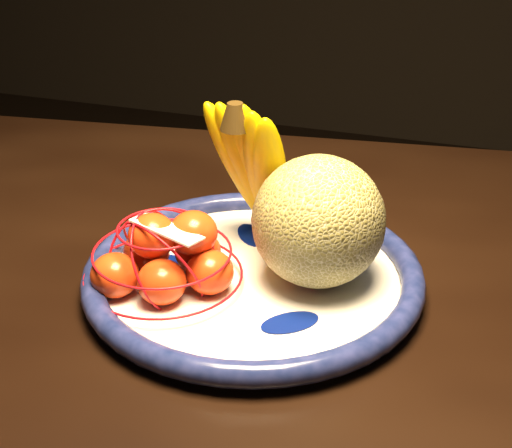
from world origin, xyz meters
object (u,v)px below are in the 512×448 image
(dining_table, at_px, (299,350))
(cantaloupe, at_px, (318,221))
(banana_bunch, at_px, (256,164))
(mandarin_bag, at_px, (167,258))
(fruit_bowl, at_px, (253,276))

(dining_table, height_order, cantaloupe, cantaloupe)
(banana_bunch, xyz_separation_m, mandarin_bag, (-0.06, -0.11, -0.06))
(dining_table, height_order, mandarin_bag, mandarin_bag)
(cantaloupe, height_order, banana_bunch, banana_bunch)
(mandarin_bag, bearing_deg, fruit_bowl, 26.98)
(fruit_bowl, relative_size, banana_bunch, 1.91)
(dining_table, distance_m, mandarin_bag, 0.18)
(dining_table, distance_m, banana_bunch, 0.20)
(dining_table, bearing_deg, cantaloupe, 24.51)
(dining_table, xyz_separation_m, fruit_bowl, (-0.05, -0.01, 0.09))
(fruit_bowl, distance_m, banana_bunch, 0.12)
(dining_table, distance_m, cantaloupe, 0.16)
(fruit_bowl, relative_size, mandarin_bag, 1.82)
(fruit_bowl, xyz_separation_m, banana_bunch, (-0.02, 0.07, 0.09))
(fruit_bowl, height_order, cantaloupe, cantaloupe)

